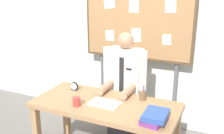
# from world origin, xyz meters

# --- Properties ---
(back_wall) EXTENTS (6.40, 0.08, 2.70)m
(back_wall) POSITION_xyz_m (0.00, 1.14, 1.35)
(back_wall) COLOR silver
(back_wall) RESTS_ON ground_plane
(desk) EXTENTS (1.52, 0.70, 0.72)m
(desk) POSITION_xyz_m (0.00, 0.00, 0.63)
(desk) COLOR #9E754C
(desk) RESTS_ON ground_plane
(person) EXTENTS (0.55, 0.56, 1.38)m
(person) POSITION_xyz_m (0.00, 0.53, 0.64)
(person) COLOR #2D2D33
(person) RESTS_ON ground_plane
(bulletin_board) EXTENTS (1.44, 0.09, 1.96)m
(bulletin_board) POSITION_xyz_m (0.00, 0.93, 1.43)
(bulletin_board) COLOR #4C3823
(bulletin_board) RESTS_ON ground_plane
(book_stack) EXTENTS (0.23, 0.29, 0.10)m
(book_stack) POSITION_xyz_m (0.58, -0.17, 0.78)
(book_stack) COLOR #72337F
(book_stack) RESTS_ON desk
(open_notebook) EXTENTS (0.32, 0.21, 0.01)m
(open_notebook) POSITION_xyz_m (0.00, -0.02, 0.73)
(open_notebook) COLOR silver
(open_notebook) RESTS_ON desk
(desk_clock) EXTENTS (0.10, 0.04, 0.10)m
(desk_clock) POSITION_xyz_m (-0.49, 0.17, 0.77)
(desk_clock) COLOR black
(desk_clock) RESTS_ON desk
(coffee_mug) EXTENTS (0.08, 0.08, 0.10)m
(coffee_mug) POSITION_xyz_m (-0.24, -0.18, 0.77)
(coffee_mug) COLOR #B23833
(coffee_mug) RESTS_ON desk
(pen_holder) EXTENTS (0.07, 0.07, 0.16)m
(pen_holder) POSITION_xyz_m (0.33, 0.24, 0.77)
(pen_holder) COLOR brown
(pen_holder) RESTS_ON desk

